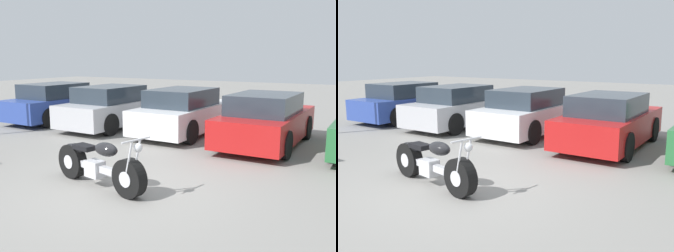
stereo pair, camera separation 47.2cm
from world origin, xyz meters
The scene contains 6 objects.
ground_plane centered at (0.00, 0.00, 0.00)m, with size 60.00×60.00×0.00m, color gray.
motorcycle centered at (-0.50, -0.21, 0.41)m, with size 2.27×0.85×1.03m.
parked_car_blue centered at (-6.55, 4.62, 0.66)m, with size 1.81×4.09×1.39m.
parked_car_silver centered at (-3.97, 4.62, 0.66)m, with size 1.81×4.09×1.39m.
parked_car_white centered at (-1.39, 4.84, 0.66)m, with size 1.81×4.09×1.39m.
parked_car_red centered at (1.18, 4.57, 0.66)m, with size 1.81×4.09×1.39m.
Camera 1 is at (3.87, -5.17, 2.30)m, focal length 40.00 mm.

